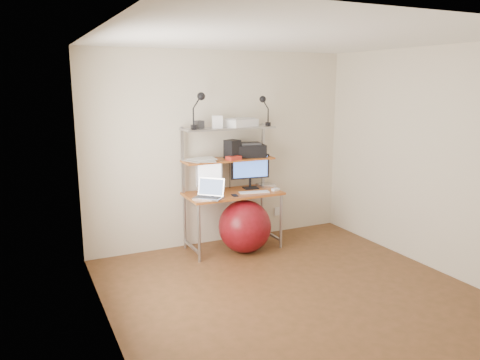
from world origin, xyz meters
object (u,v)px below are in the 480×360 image
object	(u,v)px
monitor_silver	(209,176)
monitor_black	(250,169)
laptop	(210,194)
printer	(250,150)
exercise_ball	(245,226)

from	to	relation	value
monitor_silver	monitor_black	world-z (taller)	monitor_black
monitor_black	laptop	size ratio (longest dim) A/B	1.23
laptop	printer	bearing A→B (deg)	66.19
monitor_silver	printer	bearing A→B (deg)	-1.87
monitor_black	printer	size ratio (longest dim) A/B	1.19
monitor_black	monitor_silver	bearing A→B (deg)	-170.02
laptop	printer	world-z (taller)	printer
monitor_silver	printer	size ratio (longest dim) A/B	0.94
monitor_silver	printer	xyz separation A→B (m)	(0.60, 0.06, 0.28)
laptop	exercise_ball	bearing A→B (deg)	36.10
monitor_black	printer	world-z (taller)	printer
laptop	monitor_black	bearing A→B (deg)	63.78
monitor_black	exercise_ball	xyz separation A→B (m)	(-0.22, -0.30, -0.67)
exercise_ball	printer	bearing A→B (deg)	54.97
laptop	printer	size ratio (longest dim) A/B	0.96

